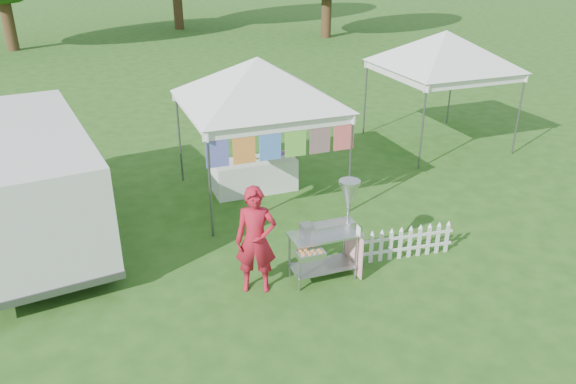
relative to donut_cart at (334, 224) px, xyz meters
name	(u,v)px	position (x,y,z in m)	size (l,w,h in m)	color
ground	(327,278)	(-0.10, -0.03, -0.98)	(120.00, 120.00, 0.00)	#274E16
canopy_main	(257,57)	(-0.10, 3.46, 2.00)	(4.24, 4.24, 3.45)	#59595E
canopy_right	(447,31)	(5.40, 4.97, 2.01)	(4.24, 4.24, 3.45)	#59595E
donut_cart	(334,224)	(0.00, 0.00, 0.00)	(1.21, 0.81, 1.67)	gray
vendor	(256,240)	(-1.28, 0.10, -0.10)	(0.64, 0.42, 1.77)	#A51426
cargo_van	(27,180)	(-4.59, 3.25, 0.17)	(2.69, 5.37, 2.14)	silver
picket_fence	(405,243)	(1.43, 0.07, -0.69)	(1.79, 0.22, 0.56)	silver
display_table	(255,176)	(-0.13, 3.74, -0.62)	(1.80, 0.70, 0.73)	white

